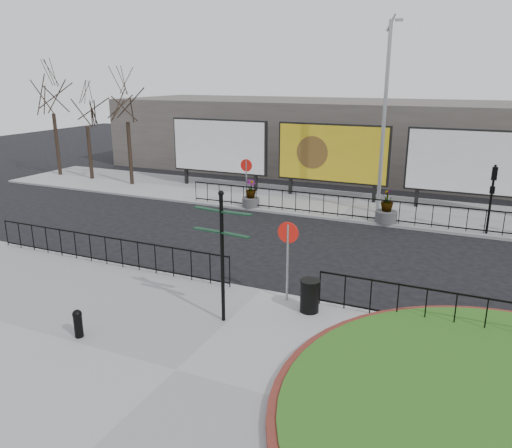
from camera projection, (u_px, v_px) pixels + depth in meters
The scene contains 22 objects.
ground at pixel (262, 293), 15.98m from camera, with size 90.00×90.00×0.00m, color black.
pavement_near at pixel (176, 372), 11.60m from camera, with size 30.00×10.00×0.12m, color gray.
pavement_far at pixel (353, 206), 26.45m from camera, with size 44.00×6.00×0.12m, color gray.
railing_near_left at pixel (106, 250), 17.89m from camera, with size 10.00×0.10×1.10m, color black, non-canonical shape.
railing_near_right at pixel (486, 316), 12.96m from camera, with size 9.00×0.10×1.10m, color black, non-canonical shape.
railing_far at pixel (360, 208), 23.52m from camera, with size 18.00×0.10×1.10m, color black, non-canonical shape.
speed_sign_far at pixel (246, 172), 25.62m from camera, with size 0.64×0.07×2.47m.
speed_sign_near at pixel (288, 244), 14.69m from camera, with size 0.64×0.07×2.47m.
billboard_left at pixel (219, 146), 29.92m from camera, with size 6.20×0.31×4.10m.
billboard_mid at pixel (332, 154), 27.16m from camera, with size 6.20×0.31×4.10m.
billboard_right at pixel (471, 162), 24.40m from camera, with size 6.20×0.31×4.10m.
lamp_post at pixel (384, 116), 23.62m from camera, with size 0.74×0.18×9.23m.
signal_pole_a at pixel (492, 189), 20.98m from camera, with size 0.22×0.26×3.00m.
tree_left at pixel (128, 128), 30.51m from camera, with size 2.00×2.00×7.00m, color #2D2119, non-canonical shape.
tree_mid at pixel (88, 131), 32.27m from camera, with size 2.00×2.00×6.20m, color #2D2119, non-canonical shape.
tree_far at pixel (54, 119), 33.44m from camera, with size 2.00×2.00×7.50m, color #2D2119, non-canonical shape.
building_backdrop at pixel (389, 139), 34.48m from camera, with size 40.00×10.00×5.00m, color #5A534E.
fingerpost_sign at pixel (222, 244), 13.30m from camera, with size 1.74×0.41×3.71m.
bollard at pixel (78, 322), 12.93m from camera, with size 0.25×0.25×0.77m.
litter_bin at pixel (310, 296), 14.32m from camera, with size 0.59×0.59×0.97m.
planter_a at pixel (251, 196), 25.88m from camera, with size 0.90×0.90×1.44m.
planter_c at pixel (387, 210), 23.12m from camera, with size 1.01×1.01×1.57m.
Camera 1 is at (5.87, -13.46, 6.68)m, focal length 35.00 mm.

